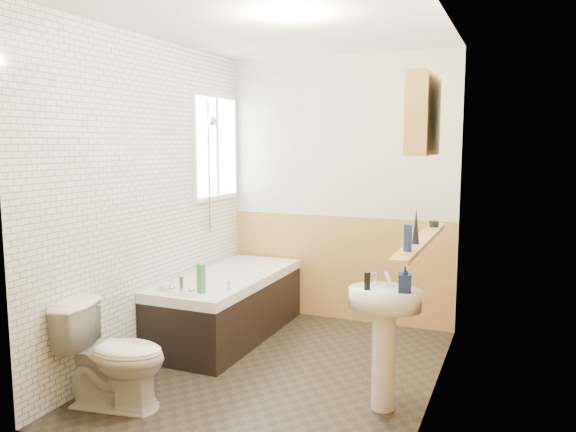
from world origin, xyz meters
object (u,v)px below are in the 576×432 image
at_px(bathtub, 228,304).
at_px(pine_shelf, 422,240).
at_px(toilet, 114,356).
at_px(medicine_cabinet, 423,115).
at_px(sink, 384,324).

bearing_deg(bathtub, pine_shelf, -22.43).
distance_m(toilet, medicine_cabinet, 2.47).
height_order(toilet, medicine_cabinet, medicine_cabinet).
xyz_separation_m(toilet, medicine_cabinet, (1.77, 0.80, 1.52)).
height_order(bathtub, medicine_cabinet, medicine_cabinet).
bearing_deg(toilet, pine_shelf, -77.50).
bearing_deg(pine_shelf, toilet, -158.05).
height_order(pine_shelf, medicine_cabinet, medicine_cabinet).
height_order(bathtub, pine_shelf, pine_shelf).
xyz_separation_m(toilet, pine_shelf, (1.80, 0.73, 0.75)).
distance_m(toilet, sink, 1.73).
relative_size(sink, pine_shelf, 0.62).
bearing_deg(sink, toilet, -150.09).
xyz_separation_m(bathtub, sink, (1.57, -0.83, 0.27)).
height_order(toilet, sink, sink).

